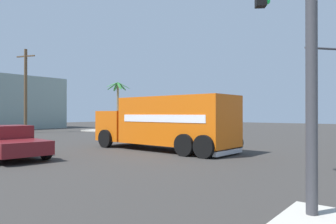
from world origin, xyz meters
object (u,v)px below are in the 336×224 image
object	(u,v)px
delivery_truck	(166,122)
traffic_light_secondary	(289,2)
pickup_maroon	(5,141)
utility_pole	(26,90)
palm_tree_far	(118,97)

from	to	relation	value
delivery_truck	traffic_light_secondary	world-z (taller)	traffic_light_secondary
pickup_maroon	utility_pole	distance (m)	19.07
pickup_maroon	delivery_truck	bearing A→B (deg)	-29.86
delivery_truck	utility_pole	world-z (taller)	utility_pole
delivery_truck	pickup_maroon	world-z (taller)	delivery_truck
pickup_maroon	utility_pole	bearing A→B (deg)	60.13
traffic_light_secondary	utility_pole	bearing A→B (deg)	72.72
palm_tree_far	utility_pole	world-z (taller)	utility_pole
utility_pole	palm_tree_far	bearing A→B (deg)	-14.06
delivery_truck	utility_pole	xyz separation A→B (m)	(2.87, 19.95, 2.82)
traffic_light_secondary	pickup_maroon	world-z (taller)	traffic_light_secondary
traffic_light_secondary	palm_tree_far	bearing A→B (deg)	53.86
traffic_light_secondary	utility_pole	size ratio (longest dim) A/B	0.77
delivery_truck	palm_tree_far	distance (m)	21.79
traffic_light_secondary	pickup_maroon	distance (m)	12.32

